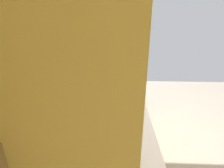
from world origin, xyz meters
The scene contains 8 objects.
ground_plane centered at (0.00, 0.00, 0.00)m, with size 6.96×6.96×0.00m, color gray.
wall_back centered at (0.00, 1.49, 1.29)m, with size 4.47×0.12×2.58m, color #E7C675.
counter_run centered at (-0.35, 1.11, 0.45)m, with size 3.64×0.66×0.91m.
upper_cabinets centered at (-0.35, 1.25, 1.79)m, with size 2.51×0.36×0.67m.
oven_range centered at (1.78, 1.12, 0.47)m, with size 0.63×0.64×1.09m.
microwave centered at (0.71, 1.13, 1.04)m, with size 0.52×0.35×0.26m.
bowl centered at (-0.59, 1.05, 0.94)m, with size 0.13×0.13×0.06m.
kettle centered at (-0.12, 1.05, 0.98)m, with size 0.21×0.15×0.17m.
Camera 1 is at (-1.92, 1.13, 1.88)m, focal length 26.87 mm.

